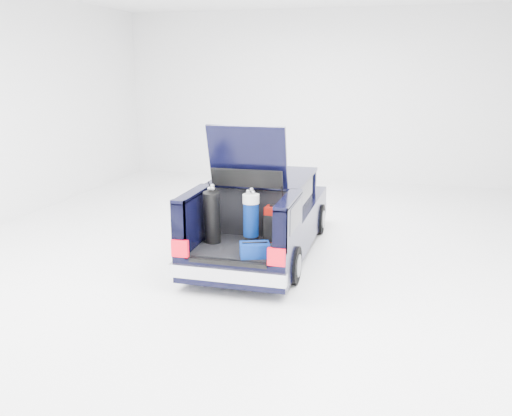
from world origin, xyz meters
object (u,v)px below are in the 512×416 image
(car, at_px, (264,216))
(red_suitcase, at_px, (277,224))
(black_golf_bag, at_px, (212,217))
(blue_golf_bag, at_px, (251,218))
(blue_duffel, at_px, (255,250))

(car, xyz_separation_m, red_suitcase, (0.50, -1.19, 0.21))
(black_golf_bag, bearing_deg, red_suitcase, 13.05)
(blue_golf_bag, bearing_deg, red_suitcase, 39.45)
(red_suitcase, distance_m, blue_golf_bag, 0.43)
(car, xyz_separation_m, blue_duffel, (0.35, -2.00, 0.03))
(red_suitcase, bearing_deg, black_golf_bag, -156.46)
(red_suitcase, relative_size, blue_golf_bag, 0.68)
(car, distance_m, red_suitcase, 1.31)
(red_suitcase, xyz_separation_m, black_golf_bag, (-0.98, -0.34, 0.14))
(blue_golf_bag, xyz_separation_m, blue_duffel, (0.24, -0.66, -0.30))
(car, distance_m, black_golf_bag, 1.65)
(black_golf_bag, bearing_deg, car, 66.37)
(red_suitcase, bearing_deg, blue_golf_bag, -156.54)
(black_golf_bag, bearing_deg, blue_golf_bag, 13.10)
(car, bearing_deg, blue_duffel, -80.08)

